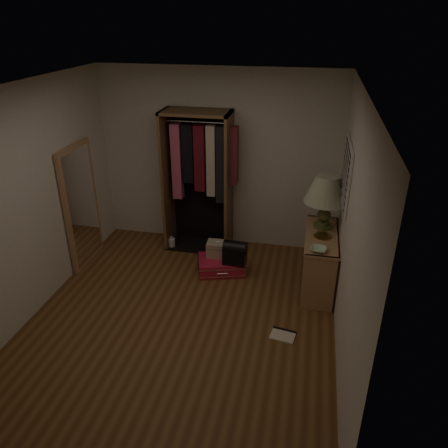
{
  "coord_description": "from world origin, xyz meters",
  "views": [
    {
      "loc": [
        1.32,
        -3.94,
        3.25
      ],
      "look_at": [
        0.3,
        0.95,
        0.8
      ],
      "focal_mm": 35.0,
      "sensor_mm": 36.0,
      "label": 1
    }
  ],
  "objects_px": {
    "console_bookshelf": "(320,258)",
    "pink_suitcase": "(221,265)",
    "white_jug": "(172,243)",
    "table_lamp": "(327,190)",
    "train_case": "(218,249)",
    "black_bag": "(235,252)",
    "floor_mirror": "(81,206)",
    "open_wardrobe": "(201,170)"
  },
  "relations": [
    {
      "from": "black_bag",
      "to": "table_lamp",
      "type": "bearing_deg",
      "value": 12.44
    },
    {
      "from": "floor_mirror",
      "to": "pink_suitcase",
      "type": "height_order",
      "value": "floor_mirror"
    },
    {
      "from": "floor_mirror",
      "to": "white_jug",
      "type": "distance_m",
      "value": 1.44
    },
    {
      "from": "black_bag",
      "to": "white_jug",
      "type": "xyz_separation_m",
      "value": [
        -1.08,
        0.57,
        -0.29
      ]
    },
    {
      "from": "black_bag",
      "to": "train_case",
      "type": "bearing_deg",
      "value": 154.01
    },
    {
      "from": "white_jug",
      "to": "console_bookshelf",
      "type": "bearing_deg",
      "value": -14.62
    },
    {
      "from": "console_bookshelf",
      "to": "black_bag",
      "type": "bearing_deg",
      "value": -179.76
    },
    {
      "from": "train_case",
      "to": "black_bag",
      "type": "bearing_deg",
      "value": -30.35
    },
    {
      "from": "floor_mirror",
      "to": "train_case",
      "type": "bearing_deg",
      "value": 5.09
    },
    {
      "from": "train_case",
      "to": "white_jug",
      "type": "bearing_deg",
      "value": 150.62
    },
    {
      "from": "table_lamp",
      "to": "pink_suitcase",
      "type": "bearing_deg",
      "value": -174.71
    },
    {
      "from": "black_bag",
      "to": "table_lamp",
      "type": "distance_m",
      "value": 1.44
    },
    {
      "from": "console_bookshelf",
      "to": "train_case",
      "type": "bearing_deg",
      "value": 174.25
    },
    {
      "from": "console_bookshelf",
      "to": "open_wardrobe",
      "type": "height_order",
      "value": "open_wardrobe"
    },
    {
      "from": "train_case",
      "to": "table_lamp",
      "type": "height_order",
      "value": "table_lamp"
    },
    {
      "from": "floor_mirror",
      "to": "black_bag",
      "type": "height_order",
      "value": "floor_mirror"
    },
    {
      "from": "open_wardrobe",
      "to": "train_case",
      "type": "distance_m",
      "value": 1.15
    },
    {
      "from": "pink_suitcase",
      "to": "floor_mirror",
      "type": "bearing_deg",
      "value": 166.3
    },
    {
      "from": "train_case",
      "to": "white_jug",
      "type": "relative_size",
      "value": 1.77
    },
    {
      "from": "black_bag",
      "to": "white_jug",
      "type": "distance_m",
      "value": 1.26
    },
    {
      "from": "pink_suitcase",
      "to": "white_jug",
      "type": "bearing_deg",
      "value": 133.55
    },
    {
      "from": "open_wardrobe",
      "to": "table_lamp",
      "type": "distance_m",
      "value": 1.82
    },
    {
      "from": "train_case",
      "to": "table_lamp",
      "type": "bearing_deg",
      "value": 0.37
    },
    {
      "from": "black_bag",
      "to": "console_bookshelf",
      "type": "bearing_deg",
      "value": 2.98
    },
    {
      "from": "open_wardrobe",
      "to": "black_bag",
      "type": "xyz_separation_m",
      "value": [
        0.63,
        -0.74,
        -0.85
      ]
    },
    {
      "from": "open_wardrobe",
      "to": "pink_suitcase",
      "type": "relative_size",
      "value": 2.77
    },
    {
      "from": "floor_mirror",
      "to": "open_wardrobe",
      "type": "bearing_deg",
      "value": 27.01
    },
    {
      "from": "console_bookshelf",
      "to": "train_case",
      "type": "height_order",
      "value": "console_bookshelf"
    },
    {
      "from": "white_jug",
      "to": "floor_mirror",
      "type": "bearing_deg",
      "value": -150.37
    },
    {
      "from": "console_bookshelf",
      "to": "pink_suitcase",
      "type": "xyz_separation_m",
      "value": [
        -1.31,
        0.06,
        -0.3
      ]
    },
    {
      "from": "open_wardrobe",
      "to": "train_case",
      "type": "height_order",
      "value": "open_wardrobe"
    },
    {
      "from": "open_wardrobe",
      "to": "train_case",
      "type": "relative_size",
      "value": 6.46
    },
    {
      "from": "pink_suitcase",
      "to": "black_bag",
      "type": "bearing_deg",
      "value": -35.0
    },
    {
      "from": "console_bookshelf",
      "to": "open_wardrobe",
      "type": "distance_m",
      "value": 2.05
    },
    {
      "from": "console_bookshelf",
      "to": "table_lamp",
      "type": "relative_size",
      "value": 1.62
    },
    {
      "from": "pink_suitcase",
      "to": "table_lamp",
      "type": "height_order",
      "value": "table_lamp"
    },
    {
      "from": "table_lamp",
      "to": "black_bag",
      "type": "bearing_deg",
      "value": -170.3
    },
    {
      "from": "console_bookshelf",
      "to": "pink_suitcase",
      "type": "height_order",
      "value": "console_bookshelf"
    },
    {
      "from": "pink_suitcase",
      "to": "train_case",
      "type": "bearing_deg",
      "value": 110.72
    },
    {
      "from": "console_bookshelf",
      "to": "train_case",
      "type": "distance_m",
      "value": 1.37
    },
    {
      "from": "white_jug",
      "to": "train_case",
      "type": "bearing_deg",
      "value": -27.76
    },
    {
      "from": "floor_mirror",
      "to": "train_case",
      "type": "height_order",
      "value": "floor_mirror"
    }
  ]
}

